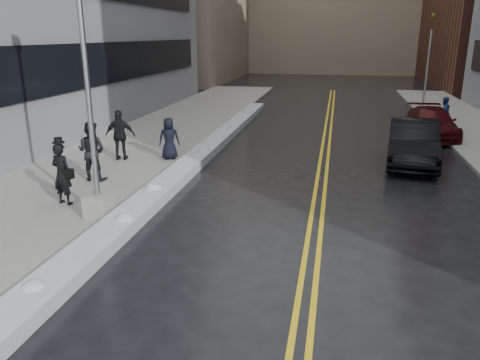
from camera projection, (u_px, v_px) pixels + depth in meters
The scene contains 14 objects.
ground at pixel (195, 266), 10.30m from camera, with size 160.00×160.00×0.00m, color black.
sidewalk_west at pixel (136, 148), 20.72m from camera, with size 5.50×50.00×0.15m, color gray.
lane_line_left at pixel (320, 158), 19.19m from camera, with size 0.12×50.00×0.01m, color gold.
lane_line_right at pixel (328, 159), 19.14m from camera, with size 0.12×50.00×0.01m, color gold.
snow_ridge at pixel (194, 161), 18.19m from camera, with size 0.90×30.00×0.34m, color silver.
lamppost at pixel (91, 130), 12.04m from camera, with size 0.65×0.65×7.62m.
traffic_signal at pixel (428, 58), 30.09m from camera, with size 0.16×0.20×6.00m.
pedestrian_fedora at pixel (62, 174), 13.40m from camera, with size 0.66×0.43×1.81m, color black.
pedestrian_b at pixel (92, 151), 15.63m from camera, with size 0.97×0.75×1.99m, color black.
pedestrian_c at pixel (169, 139), 18.31m from camera, with size 0.81×0.52×1.65m, color black.
pedestrian_d at pixel (120, 135), 18.17m from camera, with size 1.14×0.48×1.95m, color black.
pedestrian_east at pixel (444, 112), 24.64m from camera, with size 0.77×0.60×1.59m, color navy.
car_black at pixel (413, 142), 18.23m from camera, with size 1.80×5.17×1.70m, color black.
car_maroon at pixel (431, 123), 22.96m from camera, with size 2.00×4.93×1.43m, color #3B090B.
Camera 1 is at (2.84, -8.87, 4.89)m, focal length 35.00 mm.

